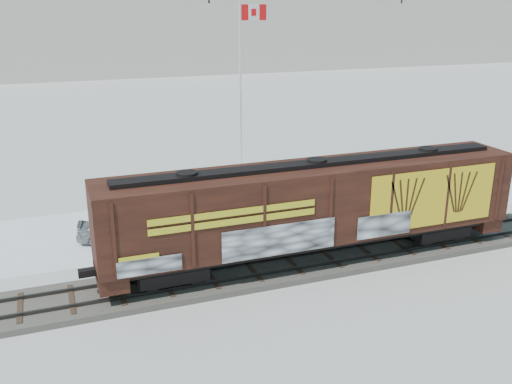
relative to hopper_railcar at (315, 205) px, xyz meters
name	(u,v)px	position (x,y,z in m)	size (l,w,h in m)	color
ground	(292,268)	(-1.13, 0.01, -3.07)	(500.00, 500.00, 0.00)	white
rail_track	(292,265)	(-1.13, 0.01, -2.92)	(50.00, 3.40, 0.43)	#59544C
parking_strip	(240,216)	(-1.13, 7.51, -3.05)	(40.00, 8.00, 0.03)	white
hopper_railcar	(315,205)	(0.00, 0.00, 0.00)	(20.13, 3.06, 4.73)	black
flagpole	(242,118)	(1.27, 14.03, 1.46)	(2.30, 0.90, 12.12)	silver
car_silver	(119,227)	(-8.33, 6.30, -2.31)	(1.73, 4.29, 1.46)	#A2A3A8
car_white	(320,191)	(4.25, 7.85, -2.23)	(1.70, 4.88, 1.61)	silver
car_dark	(272,203)	(0.72, 7.08, -2.35)	(1.93, 4.75, 1.38)	black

